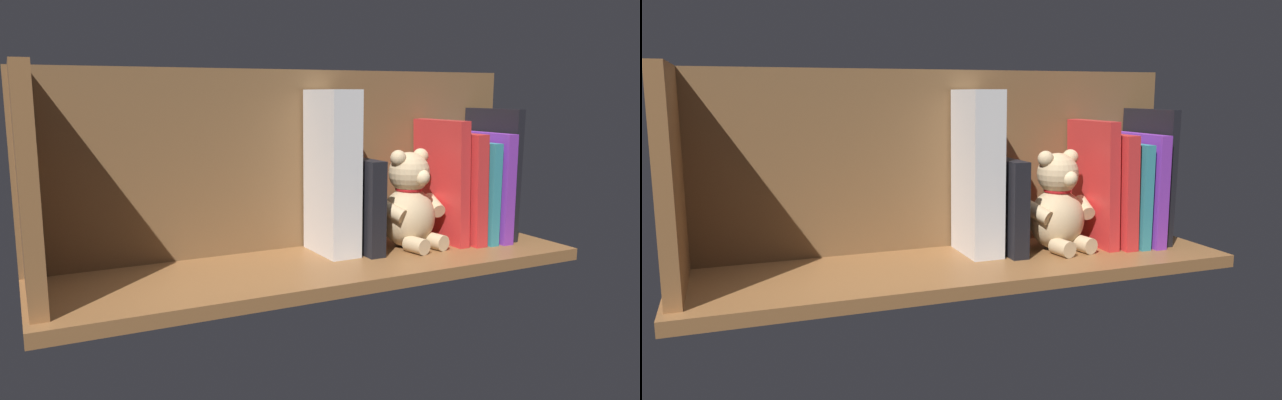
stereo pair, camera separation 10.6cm
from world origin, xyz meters
The scene contains 11 objects.
ground_plane centered at (0.00, 0.00, -1.10)cm, with size 94.25×27.74×2.20cm, color brown.
shelf_back_panel centered at (0.00, -11.62, 16.49)cm, with size 94.25×1.50×32.98cm, color brown.
shelf_side_divider centered at (45.12, 0.00, 16.49)cm, with size 2.40×21.74×32.98cm, color brown.
book_0 centered at (-40.07, -2.71, 12.86)cm, with size 1.64×15.52×25.73cm, color black.
book_1 centered at (-37.21, -2.04, 10.57)cm, with size 2.23×16.86×21.15cm, color purple.
book_2 centered at (-34.20, -2.28, 9.74)cm, with size 1.94×16.38×19.48cm, color teal.
book_3 centered at (-31.05, -2.43, 10.61)cm, with size 2.53×16.08×21.22cm, color red.
book_4 centered at (-27.76, -2.97, 11.86)cm, with size 2.20×15.00×23.71cm, color red.
teddy_bear centered at (-19.65, -1.64, 8.14)cm, with size 14.78×13.13×18.50cm.
book_5 centered at (-9.86, -3.50, 8.54)cm, with size 2.98×13.94×17.08cm, color black.
dictionary_thick_white centered at (-4.59, -4.34, 14.70)cm, with size 5.70×12.05×29.39cm, color silver.
Camera 2 is at (37.25, 98.15, 28.80)cm, focal length 35.00 mm.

